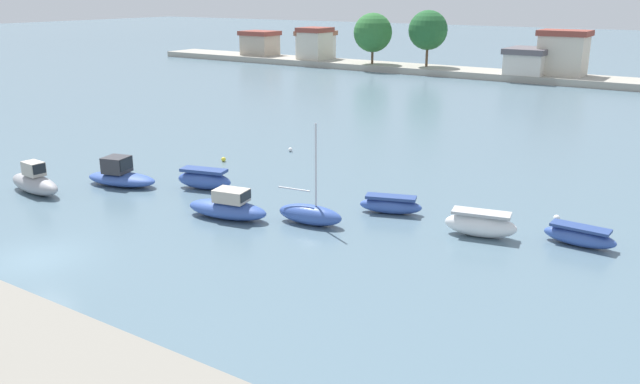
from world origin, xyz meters
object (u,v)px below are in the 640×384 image
Objects in this scene: moored_boat_1 at (121,176)px; moored_boat_7 at (580,236)px; moored_boat_0 at (35,182)px; moored_boat_3 at (228,207)px; mooring_buoy_0 at (224,159)px; mooring_buoy_2 at (290,150)px; mooring_buoy_3 at (557,218)px; moored_boat_5 at (391,205)px; moored_boat_4 at (310,214)px; moored_boat_6 at (481,224)px; moored_boat_2 at (204,179)px.

moored_boat_1 is 1.47× the size of moored_boat_7.
moored_boat_0 is 0.96× the size of moored_boat_3.
mooring_buoy_2 is at bearing 66.47° from mooring_buoy_0.
moored_boat_1 is at bearing -161.13° from mooring_buoy_3.
moored_boat_5 is at bearing 28.17° from moored_boat_3.
moored_boat_3 reaches higher than moored_boat_5.
mooring_buoy_3 reaches higher than mooring_buoy_0.
moored_boat_3 reaches higher than mooring_buoy_3.
moored_boat_4 is 15.88× the size of mooring_buoy_3.
moored_boat_0 reaches higher than moored_boat_7.
mooring_buoy_3 is at bearing -12.77° from mooring_buoy_2.
moored_boat_6 is at bearing 11.06° from moored_boat_3.
moored_boat_3 is 14.55m from mooring_buoy_2.
moored_boat_1 reaches higher than moored_boat_5.
moored_boat_4 is at bearing -143.89° from moored_boat_5.
moored_boat_0 is 1.25× the size of moored_boat_2.
moored_boat_1 is at bearing 178.04° from moored_boat_6.
mooring_buoy_0 is at bearing 148.14° from moored_boat_5.
moored_boat_4 is at bearing -30.26° from mooring_buoy_0.
moored_boat_0 is 1.31× the size of moored_boat_5.
moored_boat_4 is 1.52× the size of moored_boat_5.
moored_boat_2 is 19.47m from mooring_buoy_3.
moored_boat_6 is at bearing 22.31° from moored_boat_0.
moored_boat_6 is at bearing -26.19° from moored_boat_5.
moored_boat_1 reaches higher than moored_boat_2.
moored_boat_6 reaches higher than moored_boat_5.
moored_boat_6 is at bearing -26.54° from mooring_buoy_2.
moored_boat_6 is 4.38m from moored_boat_7.
moored_boat_7 is (9.23, 0.76, -0.01)m from moored_boat_5.
moored_boat_7 is at bearing -18.73° from mooring_buoy_2.
moored_boat_4 reaches higher than moored_boat_2.
moored_boat_5 is at bearing 47.67° from moored_boat_4.
mooring_buoy_2 is at bearing 82.24° from moored_boat_2.
moored_boat_2 is 20.52m from moored_boat_7.
moored_boat_2 is at bearing 173.18° from moored_boat_6.
moored_boat_7 reaches higher than mooring_buoy_3.
moored_boat_0 is 4.71m from moored_boat_1.
moored_boat_7 is at bearing -6.03° from mooring_buoy_0.
moored_boat_3 reaches higher than moored_boat_7.
moored_boat_5 is 9.26m from moored_boat_7.
moored_boat_6 reaches higher than mooring_buoy_0.
moored_boat_4 is 15.30m from mooring_buoy_2.
moored_boat_3 is 1.32× the size of moored_boat_6.
moored_boat_1 is 13.17m from moored_boat_4.
moored_boat_2 is at bearing -169.35° from moored_boat_7.
moored_boat_0 is 28.56m from mooring_buoy_3.
moored_boat_7 is at bearing 10.19° from moored_boat_3.
moored_boat_6 is 4.88m from mooring_buoy_3.
moored_boat_6 is 10.90× the size of mooring_buoy_3.
moored_boat_4 is at bearing -24.98° from moored_boat_2.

